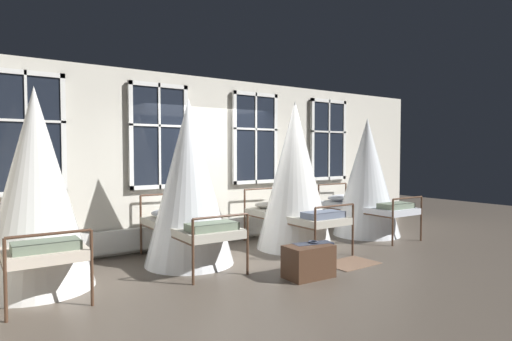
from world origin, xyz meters
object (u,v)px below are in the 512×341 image
cot_third (295,177)px  travel_trunk (309,261)px  cot_second (189,184)px  suitcase_dark (313,259)px  cot_first (36,191)px  cot_fourth (367,178)px

cot_third → travel_trunk: (-1.03, -1.49, -1.03)m
cot_third → travel_trunk: size_ratio=4.03×
cot_second → suitcase_dark: 2.13m
cot_first → cot_third: size_ratio=0.97×
cot_second → cot_fourth: bearing=-89.3°
cot_first → suitcase_dark: size_ratio=4.23×
cot_first → cot_third: cot_third is taller
suitcase_dark → travel_trunk: (-0.14, -0.06, -0.00)m
cot_fourth → cot_second: bearing=91.0°
cot_fourth → suitcase_dark: 3.33m
cot_second → cot_fourth: size_ratio=1.05×
cot_fourth → suitcase_dark: bearing=119.2°
cot_third → suitcase_dark: (-0.89, -1.43, -1.03)m
cot_fourth → travel_trunk: size_ratio=3.70×
cot_first → cot_third: bearing=-90.0°
cot_second → suitcase_dark: cot_second is taller
cot_first → cot_fourth: size_ratio=1.05×
cot_second → cot_fourth: (3.95, -0.05, -0.06)m
cot_fourth → cot_first: bearing=91.3°
suitcase_dark → travel_trunk: suitcase_dark is taller
cot_first → travel_trunk: (3.05, -1.58, -0.99)m
cot_third → cot_first: bearing=89.6°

